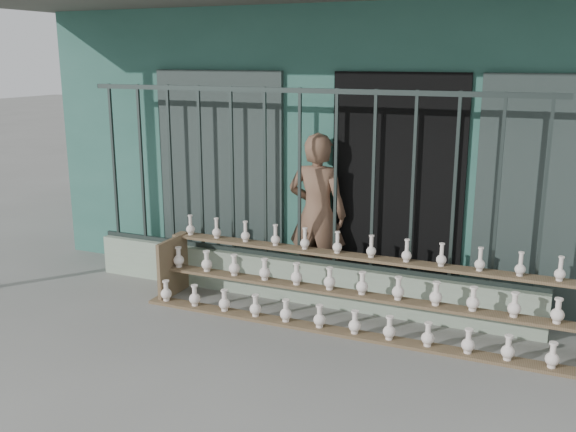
% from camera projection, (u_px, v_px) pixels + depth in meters
% --- Properties ---
extents(ground, '(60.00, 60.00, 0.00)m').
position_uv_depth(ground, '(244.00, 349.00, 5.76)').
color(ground, slate).
extents(workshop_building, '(7.40, 6.60, 3.21)m').
position_uv_depth(workshop_building, '(378.00, 123.00, 9.13)').
color(workshop_building, '#2D5F52').
rests_on(workshop_building, ground).
extents(parapet_wall, '(5.00, 0.20, 0.45)m').
position_uv_depth(parapet_wall, '(299.00, 280.00, 6.86)').
color(parapet_wall, '#92A58E').
rests_on(parapet_wall, ground).
extents(security_fence, '(5.00, 0.04, 1.80)m').
position_uv_depth(security_fence, '(300.00, 177.00, 6.59)').
color(security_fence, '#283330').
rests_on(security_fence, parapet_wall).
extents(shelf_rack, '(4.50, 0.68, 0.85)m').
position_uv_depth(shelf_rack, '(362.00, 291.00, 6.14)').
color(shelf_rack, brown).
rests_on(shelf_rack, ground).
extents(elderly_woman, '(0.67, 0.46, 1.77)m').
position_uv_depth(elderly_woman, '(317.00, 214.00, 6.95)').
color(elderly_woman, brown).
rests_on(elderly_woman, ground).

